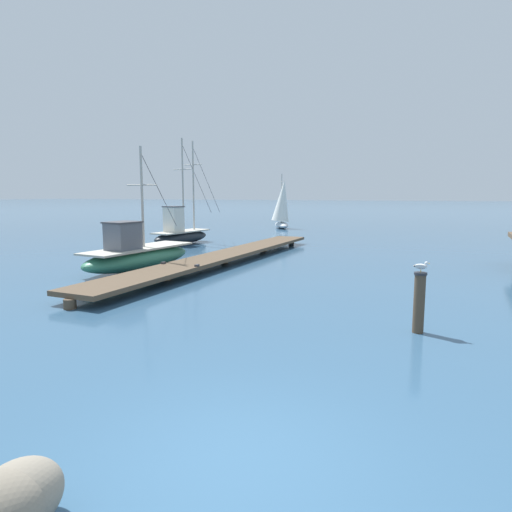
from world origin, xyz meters
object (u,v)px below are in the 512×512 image
Objects in this scene: perched_seagull at (421,266)px; distant_sailboat at (282,205)px; fishing_boat_1 at (180,233)px; mooring_piling at (419,301)px; fishing_boat_0 at (138,255)px; shore_rock_mid_cluster at (3,507)px.

distant_sailboat reaches higher than perched_seagull.
mooring_piling is at bearing -44.58° from fishing_boat_1.
mooring_piling is at bearing -24.32° from fishing_boat_0.
fishing_boat_1 is 5.28× the size of shore_rock_mid_cluster.
mooring_piling is 9.02m from shore_rock_mid_cluster.
mooring_piling is at bearing -67.27° from distant_sailboat.
distant_sailboat is (-0.75, 24.08, 1.58)m from fishing_boat_0.
shore_rock_mid_cluster is at bearing -64.13° from fishing_boat_1.
distant_sailboat is (-12.27, 29.29, 0.60)m from perched_seagull.
perched_seagull is at bearing 176.89° from mooring_piling.
shore_rock_mid_cluster is at bearing -114.22° from perched_seagull.
mooring_piling is (11.53, -5.21, 0.13)m from fishing_boat_0.
perched_seagull is at bearing -44.59° from fishing_boat_1.
fishing_boat_0 reaches higher than perched_seagull.
fishing_boat_0 reaches higher than mooring_piling.
perched_seagull is (-0.01, 0.00, 0.85)m from mooring_piling.
perched_seagull is at bearing -24.33° from fishing_boat_0.
distant_sailboat is at bearing 80.64° from fishing_boat_1.
shore_rock_mid_cluster is (7.83, -13.42, -0.32)m from fishing_boat_0.
distant_sailboat reaches higher than mooring_piling.
fishing_boat_1 reaches higher than distant_sailboat.
fishing_boat_0 is 16.58× the size of perched_seagull.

